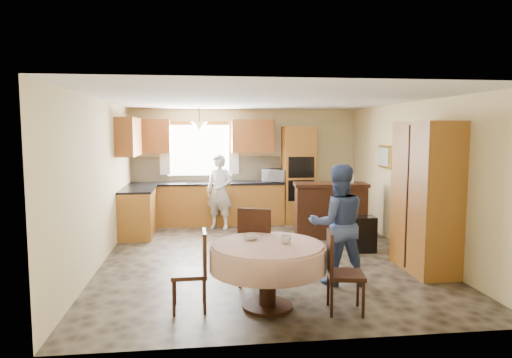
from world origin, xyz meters
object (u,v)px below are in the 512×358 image
object	(u,v)px
cupboard	(426,197)
person_dining	(338,224)
chair_left	(196,266)
chair_right	(339,268)
oven_tower	(298,175)
dining_table	(268,258)
chair_back	(257,243)
person_sink	(220,192)
sideboard	(330,212)

from	to	relation	value
cupboard	person_dining	bearing A→B (deg)	-164.57
chair_left	chair_right	world-z (taller)	chair_right
oven_tower	dining_table	world-z (taller)	oven_tower
cupboard	chair_back	xyz separation A→B (m)	(-2.50, -0.40, -0.50)
chair_back	person_sink	distance (m)	3.64
sideboard	person_dining	distance (m)	2.67
chair_right	person_sink	xyz separation A→B (m)	(-1.13, 4.57, 0.27)
person_dining	oven_tower	bearing A→B (deg)	-92.54
sideboard	chair_back	xyz separation A→B (m)	(-1.73, -2.57, 0.09)
sideboard	chair_back	size ratio (longest dim) A/B	1.31
oven_tower	chair_back	size ratio (longest dim) A/B	2.03
sideboard	cupboard	xyz separation A→B (m)	(0.77, -2.18, 0.59)
person_sink	person_dining	distance (m)	3.88
sideboard	chair_left	world-z (taller)	sideboard
oven_tower	cupboard	xyz separation A→B (m)	(1.07, -3.68, 0.02)
cupboard	chair_back	distance (m)	2.58
dining_table	chair_right	world-z (taller)	chair_right
dining_table	chair_back	xyz separation A→B (m)	(-0.03, 0.74, -0.01)
chair_left	cupboard	bearing A→B (deg)	107.01
cupboard	chair_right	distance (m)	2.23
dining_table	chair_back	distance (m)	0.74
oven_tower	dining_table	bearing A→B (deg)	-106.17
sideboard	person_sink	distance (m)	2.32
cupboard	chair_right	world-z (taller)	cupboard
chair_right	person_sink	distance (m)	4.71
chair_back	person_sink	world-z (taller)	person_sink
oven_tower	sideboard	size ratio (longest dim) A/B	1.55
dining_table	chair_right	xyz separation A→B (m)	(0.77, -0.20, -0.08)
sideboard	chair_right	world-z (taller)	sideboard
cupboard	dining_table	distance (m)	2.76
chair_back	chair_right	distance (m)	1.24
cupboard	person_sink	bearing A→B (deg)	131.14
person_dining	person_sink	bearing A→B (deg)	-66.48
sideboard	person_sink	size ratio (longest dim) A/B	0.89
oven_tower	dining_table	size ratio (longest dim) A/B	1.61
cupboard	person_sink	xyz separation A→B (m)	(-2.82, 3.23, -0.30)
dining_table	chair_right	distance (m)	0.80
chair_right	person_sink	size ratio (longest dim) A/B	0.59
chair_back	person_sink	xyz separation A→B (m)	(-0.32, 3.62, 0.19)
oven_tower	chair_back	xyz separation A→B (m)	(-1.43, -4.07, -0.48)
dining_table	sideboard	bearing A→B (deg)	62.89
person_sink	person_dining	xyz separation A→B (m)	(1.40, -3.62, 0.02)
chair_left	person_dining	distance (m)	2.00
sideboard	dining_table	world-z (taller)	sideboard
oven_tower	person_sink	bearing A→B (deg)	-165.63
chair_right	person_dining	size ratio (longest dim) A/B	0.58
dining_table	chair_left	distance (m)	0.82
oven_tower	chair_right	world-z (taller)	oven_tower
chair_right	chair_back	bearing A→B (deg)	50.11
chair_back	person_dining	distance (m)	1.10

